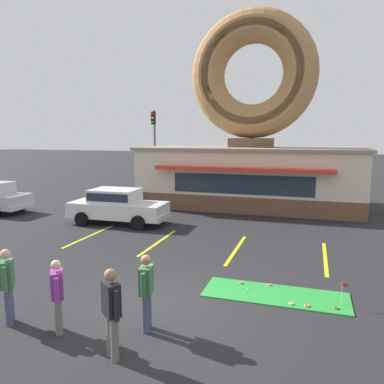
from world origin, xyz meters
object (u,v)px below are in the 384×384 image
at_px(trash_bin, 139,199).
at_px(traffic_light_pole, 154,140).
at_px(pedestrian_clipboard_woman, 57,293).
at_px(car_white, 117,205).
at_px(pedestrian_leather_jacket_man, 146,289).
at_px(pedestrian_hooded_kid, 8,283).
at_px(putting_flag_pin, 344,289).
at_px(pedestrian_blue_sweater_man, 112,309).
at_px(golf_ball, 247,290).

distance_m(trash_bin, traffic_light_pole, 7.62).
height_order(pedestrian_clipboard_woman, trash_bin, pedestrian_clipboard_woman).
xyz_separation_m(car_white, pedestrian_leather_jacket_man, (5.29, -8.33, 0.03)).
xyz_separation_m(pedestrian_leather_jacket_man, traffic_light_pole, (-7.90, 18.67, 2.81)).
distance_m(car_white, pedestrian_clipboard_woman, 9.65).
relative_size(pedestrian_leather_jacket_man, traffic_light_pole, 0.28).
distance_m(car_white, pedestrian_hooded_kid, 9.27).
distance_m(putting_flag_pin, pedestrian_hooded_kid, 7.60).
bearing_deg(pedestrian_hooded_kid, putting_flag_pin, 23.98).
relative_size(pedestrian_blue_sweater_man, pedestrian_leather_jacket_man, 1.04).
distance_m(putting_flag_pin, trash_bin, 13.85).
bearing_deg(car_white, pedestrian_leather_jacket_man, -57.58).
bearing_deg(trash_bin, pedestrian_leather_jacket_man, -63.42).
relative_size(car_white, pedestrian_hooded_kid, 2.78).
relative_size(golf_ball, pedestrian_clipboard_woman, 0.03).
xyz_separation_m(pedestrian_hooded_kid, traffic_light_pole, (-4.95, 19.31, 2.79)).
bearing_deg(golf_ball, trash_bin, 129.15).
bearing_deg(pedestrian_clipboard_woman, pedestrian_hooded_kid, -179.41).
bearing_deg(pedestrian_blue_sweater_man, golf_ball, 63.29).
xyz_separation_m(pedestrian_blue_sweater_man, trash_bin, (-5.84, 13.12, -0.45)).
relative_size(pedestrian_blue_sweater_man, pedestrian_hooded_kid, 1.03).
distance_m(pedestrian_blue_sweater_man, trash_bin, 14.37).
xyz_separation_m(car_white, pedestrian_blue_sweater_man, (5.11, -9.43, 0.07)).
relative_size(trash_bin, traffic_light_pole, 0.17).
relative_size(car_white, pedestrian_blue_sweater_man, 2.71).
bearing_deg(traffic_light_pole, pedestrian_blue_sweater_man, -68.66).
bearing_deg(car_white, pedestrian_blue_sweater_man, -61.53).
xyz_separation_m(pedestrian_blue_sweater_man, pedestrian_clipboard_woman, (-1.52, 0.47, -0.10)).
relative_size(golf_ball, pedestrian_blue_sweater_man, 0.02).
bearing_deg(putting_flag_pin, trash_bin, 136.22).
bearing_deg(pedestrian_blue_sweater_man, traffic_light_pole, 111.34).
distance_m(car_white, trash_bin, 3.78).
height_order(putting_flag_pin, pedestrian_leather_jacket_man, pedestrian_leather_jacket_man).
xyz_separation_m(putting_flag_pin, pedestrian_hooded_kid, (-6.93, -3.08, 0.48)).
bearing_deg(trash_bin, golf_ball, -50.85).
distance_m(pedestrian_hooded_kid, trash_bin, 13.04).
relative_size(pedestrian_clipboard_woman, trash_bin, 1.59).
relative_size(car_white, pedestrian_clipboard_woman, 2.98).
bearing_deg(car_white, trash_bin, 101.10).
relative_size(pedestrian_blue_sweater_man, traffic_light_pole, 0.29).
distance_m(pedestrian_blue_sweater_man, traffic_light_pole, 21.40).
distance_m(golf_ball, pedestrian_blue_sweater_man, 4.21).
bearing_deg(car_white, putting_flag_pin, -32.41).
bearing_deg(golf_ball, car_white, 140.45).
distance_m(pedestrian_blue_sweater_man, pedestrian_hooded_kid, 2.81).
bearing_deg(pedestrian_hooded_kid, pedestrian_clipboard_woman, 0.59).
height_order(golf_ball, putting_flag_pin, putting_flag_pin).
relative_size(putting_flag_pin, trash_bin, 0.56).
relative_size(golf_ball, trash_bin, 0.04).
xyz_separation_m(golf_ball, pedestrian_leather_jacket_man, (-1.68, -2.58, 0.85)).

